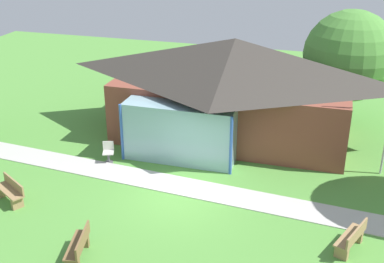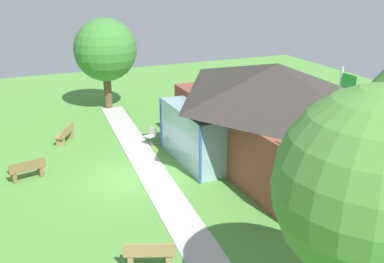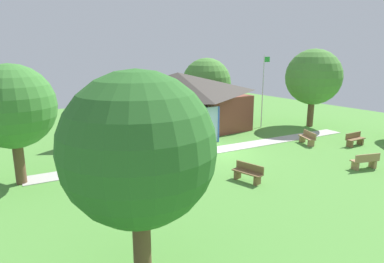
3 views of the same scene
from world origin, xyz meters
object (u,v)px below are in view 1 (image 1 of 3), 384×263
Objects in this scene: pavilion at (232,86)px; bench_front_center at (79,247)px; bench_mid_right at (351,239)px; patio_chair_west at (108,152)px; tree_behind_pavilion_right at (349,56)px; bench_mid_left at (11,191)px.

bench_front_center is (-2.36, -10.13, -1.92)m from pavilion.
bench_front_center is (-7.74, -2.68, 0.00)m from bench_mid_right.
pavilion is at bearing -156.08° from patio_chair_west.
tree_behind_pavilion_right reaches higher than pavilion.
tree_behind_pavilion_right is at bearing 33.71° from pavilion.
bench_front_center is 15.53m from tree_behind_pavilion_right.
bench_front_center is (3.83, -2.18, 0.00)m from bench_mid_left.
patio_chair_west is (-1.85, 5.99, 0.01)m from bench_front_center.
bench_mid_left is at bearing -134.70° from tree_behind_pavilion_right.
bench_mid_left is (-11.57, -0.51, 0.00)m from bench_mid_right.
bench_mid_left is (-6.19, -7.95, -1.92)m from pavilion.
tree_behind_pavilion_right reaches higher than bench_front_center.
bench_front_center is at bearing -103.11° from pavilion.
bench_mid_right is 10.14m from patio_chair_west.
bench_mid_right is 0.29× the size of tree_behind_pavilion_right.
bench_mid_left is 1.76× the size of patio_chair_west.
patio_chair_west is at bearing 93.32° from bench_mid_right.
tree_behind_pavilion_right is (7.29, 13.42, 2.83)m from bench_front_center.
bench_mid_left and bench_front_center have the same top height.
bench_front_center is 1.82× the size of patio_chair_west.
pavilion reaches higher than bench_front_center.
bench_mid_right is (5.38, -7.44, -1.92)m from pavilion.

